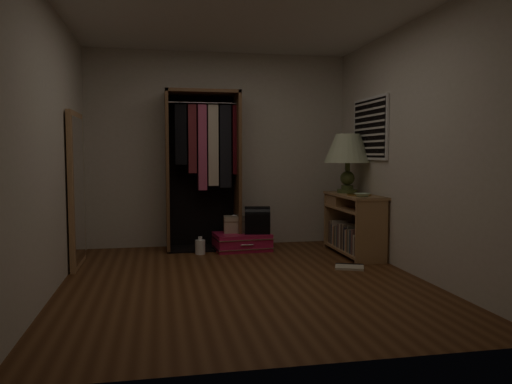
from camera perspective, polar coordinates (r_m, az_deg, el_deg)
ground at (r=4.97m, az=-1.32°, el=-10.13°), size 4.00×4.00×0.00m
room_walls at (r=4.88m, az=-0.56°, el=7.37°), size 3.52×4.02×2.60m
console_bookshelf at (r=6.30m, az=10.94°, el=-3.48°), size 0.42×1.12×0.75m
open_wardrobe at (r=6.54m, az=-5.90°, el=3.93°), size 0.96×0.50×2.05m
floor_mirror at (r=5.83m, az=-19.81°, el=0.24°), size 0.06×0.80×1.70m
pink_suitcase at (r=6.49m, az=-1.62°, el=-5.68°), size 0.76×0.58×0.22m
train_case at (r=6.53m, az=-2.32°, el=-3.68°), size 0.33×0.24×0.23m
black_bag at (r=6.44m, az=0.15°, el=-3.15°), size 0.35×0.26×0.35m
table_lamp at (r=6.43m, az=10.45°, el=4.77°), size 0.78×0.78×0.75m
brass_tray at (r=6.09m, az=11.72°, el=-0.29°), size 0.32×0.32×0.02m
ceramic_bowl at (r=5.88m, az=12.05°, el=-0.34°), size 0.18×0.18×0.04m
white_jug at (r=6.27m, az=-6.40°, el=-6.23°), size 0.15×0.15×0.22m
floor_book at (r=5.61m, az=10.63°, el=-8.39°), size 0.37×0.34×0.03m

